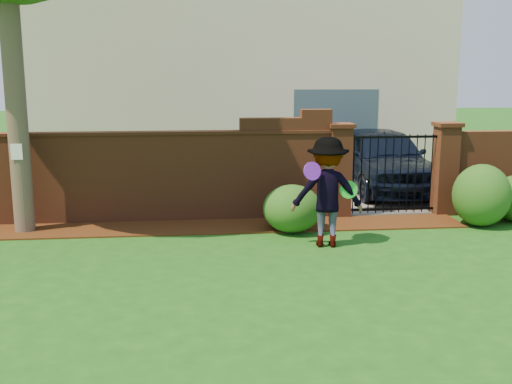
{
  "coord_description": "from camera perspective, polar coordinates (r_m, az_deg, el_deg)",
  "views": [
    {
      "loc": [
        -0.54,
        -7.84,
        2.88
      ],
      "look_at": [
        0.44,
        1.4,
        1.05
      ],
      "focal_mm": 42.91,
      "sensor_mm": 36.0,
      "label": 1
    }
  ],
  "objects": [
    {
      "name": "car",
      "position": [
        15.06,
        11.94,
        2.91
      ],
      "size": [
        1.92,
        4.63,
        1.57
      ],
      "primitive_type": "imported",
      "rotation": [
        0.0,
        0.0,
        0.02
      ],
      "color": "black",
      "rests_on": "ground"
    },
    {
      "name": "driveway",
      "position": [
        16.59,
        8.12,
        1.06
      ],
      "size": [
        3.2,
        8.0,
        0.01
      ],
      "primitive_type": "cube",
      "color": "slate",
      "rests_on": "ground"
    },
    {
      "name": "brick_wall",
      "position": [
        12.09,
        -12.97,
        1.56
      ],
      "size": [
        8.7,
        0.31,
        2.16
      ],
      "color": "brown",
      "rests_on": "ground"
    },
    {
      "name": "pillar_left",
      "position": [
        12.35,
        7.79,
        2.08
      ],
      "size": [
        0.5,
        0.5,
        1.88
      ],
      "color": "brown",
      "rests_on": "ground"
    },
    {
      "name": "man",
      "position": [
        10.17,
        6.64,
        -0.05
      ],
      "size": [
        1.27,
        0.85,
        1.83
      ],
      "primitive_type": "imported",
      "rotation": [
        0.0,
        0.0,
        2.99
      ],
      "color": "gray",
      "rests_on": "ground"
    },
    {
      "name": "pillar_right",
      "position": [
        13.05,
        17.22,
        2.16
      ],
      "size": [
        0.5,
        0.5,
        1.88
      ],
      "color": "brown",
      "rests_on": "ground"
    },
    {
      "name": "paper_notice",
      "position": [
        11.55,
        -21.43,
        3.51
      ],
      "size": [
        0.2,
        0.01,
        0.28
      ],
      "primitive_type": "cube",
      "color": "white",
      "rests_on": "tree"
    },
    {
      "name": "house",
      "position": [
        19.89,
        -1.65,
        11.96
      ],
      "size": [
        12.4,
        6.4,
        6.3
      ],
      "color": "beige",
      "rests_on": "ground"
    },
    {
      "name": "shrub_left",
      "position": [
        11.13,
        3.39,
        -1.56
      ],
      "size": [
        1.07,
        1.07,
        0.87
      ],
      "primitive_type": "ellipsoid",
      "color": "#184F17",
      "rests_on": "ground"
    },
    {
      "name": "mulch_bed",
      "position": [
        11.54,
        -7.92,
        -3.33
      ],
      "size": [
        11.1,
        1.08,
        0.03
      ],
      "primitive_type": "cube",
      "color": "#381A0A",
      "rests_on": "ground"
    },
    {
      "name": "iron_gate",
      "position": [
        12.67,
        12.62,
        1.67
      ],
      "size": [
        1.78,
        0.03,
        1.6
      ],
      "color": "black",
      "rests_on": "ground"
    },
    {
      "name": "ground",
      "position": [
        8.37,
        -2.03,
        -9.03
      ],
      "size": [
        80.0,
        80.0,
        0.01
      ],
      "primitive_type": "cube",
      "color": "#1A4F13",
      "rests_on": "ground"
    },
    {
      "name": "shrub_middle",
      "position": [
        12.28,
        20.28,
        -0.29
      ],
      "size": [
        1.08,
        1.08,
        1.18
      ],
      "primitive_type": "ellipsoid",
      "color": "#184F17",
      "rests_on": "ground"
    },
    {
      "name": "frisbee_green",
      "position": [
        10.14,
        8.63,
        0.22
      ],
      "size": [
        0.3,
        0.1,
        0.3
      ],
      "primitive_type": "cylinder",
      "rotation": [
        1.43,
        0.0,
        -0.11
      ],
      "color": "green",
      "rests_on": "man"
    },
    {
      "name": "frisbee_purple",
      "position": [
        9.82,
        5.26,
        1.95
      ],
      "size": [
        0.31,
        0.17,
        0.3
      ],
      "primitive_type": "cylinder",
      "rotation": [
        1.36,
        0.0,
        0.3
      ],
      "color": "purple",
      "rests_on": "man"
    }
  ]
}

